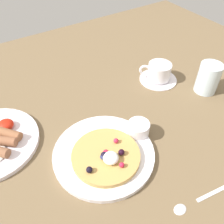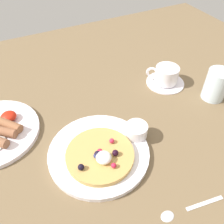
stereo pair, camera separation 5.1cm
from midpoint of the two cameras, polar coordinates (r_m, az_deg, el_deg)
ground_plane at (r=65.65cm, az=-4.86°, el=-5.36°), size 161.38×126.77×3.00cm
pancake_plate at (r=58.94cm, az=-4.48°, el=-9.96°), size 24.55×24.55×1.30cm
pancake_with_berries at (r=56.65cm, az=-3.98°, el=-10.51°), size 16.15×16.15×3.42cm
syrup_ramekin at (r=61.00cm, az=3.98°, el=-3.94°), size 5.60×5.60×3.25cm
coffee_saucer at (r=81.88cm, az=9.19°, el=7.75°), size 12.35×12.35×0.79cm
coffee_cup at (r=80.07cm, az=9.32°, el=9.56°), size 9.29×8.03×5.26cm
teaspoon at (r=54.80cm, az=15.98°, el=-20.26°), size 14.25×3.40×0.60cm
water_glass at (r=78.63cm, az=20.27°, el=7.54°), size 6.76×6.76×9.45cm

